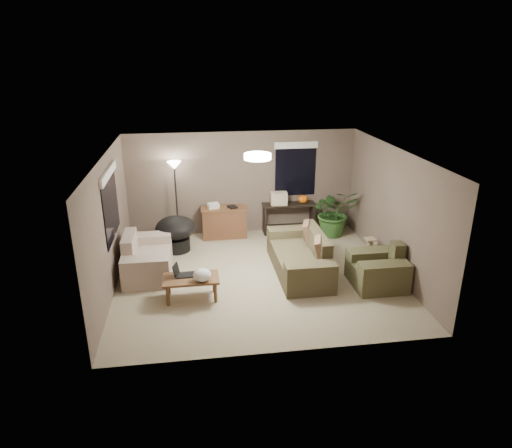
{
  "coord_description": "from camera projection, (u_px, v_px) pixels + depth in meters",
  "views": [
    {
      "loc": [
        -1.2,
        -8.11,
        4.21
      ],
      "look_at": [
        0.0,
        0.2,
        1.05
      ],
      "focal_mm": 32.0,
      "sensor_mm": 36.0,
      "label": 1
    }
  ],
  "objects": [
    {
      "name": "floor_lamp",
      "position": [
        175.0,
        175.0,
        10.4
      ],
      "size": [
        0.32,
        0.32,
        1.91
      ],
      "color": "black",
      "rests_on": "ground"
    },
    {
      "name": "papasan_chair",
      "position": [
        176.0,
        231.0,
        10.21
      ],
      "size": [
        1.04,
        1.04,
        0.8
      ],
      "color": "black",
      "rests_on": "ground"
    },
    {
      "name": "main_sofa",
      "position": [
        301.0,
        258.0,
        9.28
      ],
      "size": [
        0.95,
        2.2,
        0.85
      ],
      "color": "#4D452E",
      "rests_on": "ground"
    },
    {
      "name": "cardboard_box",
      "position": [
        279.0,
        198.0,
        11.07
      ],
      "size": [
        0.42,
        0.33,
        0.29
      ],
      "primitive_type": "cube",
      "rotation": [
        0.0,
        0.0,
        -0.1
      ],
      "color": "beige",
      "rests_on": "console_table"
    },
    {
      "name": "plastic_bag",
      "position": [
        202.0,
        275.0,
        8.04
      ],
      "size": [
        0.4,
        0.39,
        0.23
      ],
      "primitive_type": "ellipsoid",
      "rotation": [
        0.0,
        0.0,
        0.34
      ],
      "color": "white",
      "rests_on": "coffee_table"
    },
    {
      "name": "cat_scratching_post",
      "position": [
        369.0,
        251.0,
        9.81
      ],
      "size": [
        0.32,
        0.32,
        0.5
      ],
      "color": "tan",
      "rests_on": "ground"
    },
    {
      "name": "window_back",
      "position": [
        296.0,
        160.0,
        11.0
      ],
      "size": [
        1.06,
        0.05,
        1.33
      ],
      "color": "black",
      "rests_on": "room_shell"
    },
    {
      "name": "ceiling_fixture",
      "position": [
        258.0,
        156.0,
        8.3
      ],
      "size": [
        0.5,
        0.5,
        0.1
      ],
      "primitive_type": "cylinder",
      "color": "white",
      "rests_on": "room_shell"
    },
    {
      "name": "throw_pillows",
      "position": [
        314.0,
        241.0,
        9.19
      ],
      "size": [
        0.36,
        1.4,
        0.47
      ],
      "color": "#8C7251",
      "rests_on": "main_sofa"
    },
    {
      "name": "console_table",
      "position": [
        289.0,
        216.0,
        11.26
      ],
      "size": [
        1.3,
        0.4,
        0.75
      ],
      "color": "black",
      "rests_on": "ground"
    },
    {
      "name": "pumpkin",
      "position": [
        303.0,
        199.0,
        11.17
      ],
      "size": [
        0.31,
        0.31,
        0.2
      ],
      "primitive_type": "ellipsoid",
      "rotation": [
        0.0,
        0.0,
        -0.37
      ],
      "color": "orange",
      "rests_on": "console_table"
    },
    {
      "name": "loveseat",
      "position": [
        146.0,
        259.0,
        9.21
      ],
      "size": [
        0.9,
        1.6,
        0.85
      ],
      "color": "beige",
      "rests_on": "ground"
    },
    {
      "name": "desk",
      "position": [
        224.0,
        222.0,
        11.01
      ],
      "size": [
        1.1,
        0.5,
        0.75
      ],
      "color": "brown",
      "rests_on": "ground"
    },
    {
      "name": "coffee_table",
      "position": [
        191.0,
        281.0,
        8.22
      ],
      "size": [
        1.0,
        0.55,
        0.42
      ],
      "color": "brown",
      "rests_on": "ground"
    },
    {
      "name": "laptop",
      "position": [
        181.0,
        273.0,
        8.24
      ],
      "size": [
        0.4,
        0.25,
        0.24
      ],
      "color": "black",
      "rests_on": "coffee_table"
    },
    {
      "name": "desk_papers",
      "position": [
        217.0,
        206.0,
        10.83
      ],
      "size": [
        0.72,
        0.31,
        0.12
      ],
      "color": "silver",
      "rests_on": "desk"
    },
    {
      "name": "window_left",
      "position": [
        110.0,
        192.0,
        8.44
      ],
      "size": [
        0.05,
        1.56,
        1.33
      ],
      "color": "black",
      "rests_on": "room_shell"
    },
    {
      "name": "houseplant",
      "position": [
        334.0,
        217.0,
        11.09
      ],
      "size": [
        1.07,
        1.19,
        0.93
      ],
      "primitive_type": "imported",
      "color": "#2D5923",
      "rests_on": "ground"
    },
    {
      "name": "armchair",
      "position": [
        378.0,
        271.0,
        8.73
      ],
      "size": [
        0.95,
        1.0,
        0.85
      ],
      "color": "brown",
      "rests_on": "ground"
    },
    {
      "name": "room_shell",
      "position": [
        257.0,
        218.0,
        8.72
      ],
      "size": [
        5.5,
        5.5,
        5.5
      ],
      "color": "tan",
      "rests_on": "ground"
    }
  ]
}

